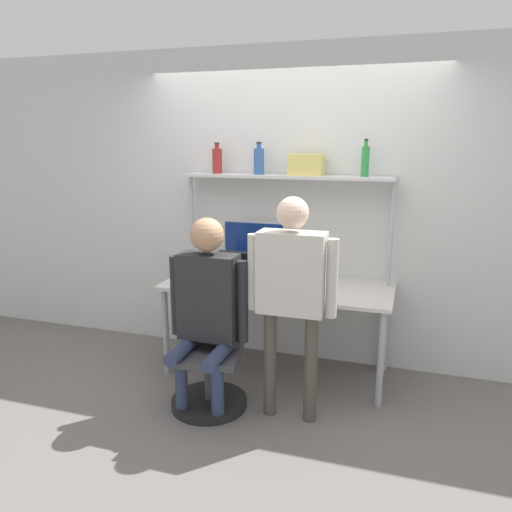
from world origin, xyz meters
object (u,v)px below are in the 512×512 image
(cell_phone, at_px, (262,288))
(person_seated, at_px, (207,300))
(person_standing, at_px, (292,282))
(bottle_red, at_px, (217,160))
(office_chair, at_px, (210,370))
(storage_box, at_px, (306,165))
(bottle_green, at_px, (365,161))
(laptop, at_px, (232,276))
(monitor, at_px, (254,248))
(bottle_blue, at_px, (259,161))

(cell_phone, relative_size, person_seated, 0.11)
(person_seated, relative_size, person_standing, 0.89)
(person_seated, height_order, bottle_red, bottle_red)
(office_chair, relative_size, storage_box, 3.28)
(bottle_red, height_order, bottle_green, bottle_green)
(laptop, distance_m, storage_box, 1.08)
(monitor, xyz_separation_m, person_seated, (-0.06, -0.89, -0.20))
(person_seated, bearing_deg, cell_phone, 66.18)
(cell_phone, bearing_deg, office_chair, -116.23)
(office_chair, relative_size, bottle_blue, 3.35)
(bottle_red, bearing_deg, office_chair, -72.86)
(monitor, xyz_separation_m, person_standing, (0.54, -0.85, -0.02))
(person_standing, distance_m, bottle_blue, 1.28)
(monitor, xyz_separation_m, office_chair, (-0.07, -0.85, -0.76))
(person_standing, distance_m, bottle_green, 1.23)
(laptop, distance_m, office_chair, 0.80)
(cell_phone, relative_size, bottle_blue, 0.56)
(person_seated, bearing_deg, storage_box, 62.48)
(cell_phone, bearing_deg, person_seated, -113.82)
(monitor, height_order, person_seated, person_seated)
(monitor, height_order, bottle_blue, bottle_blue)
(bottle_blue, bearing_deg, bottle_green, 0.00)
(bottle_green, distance_m, storage_box, 0.47)
(monitor, distance_m, cell_phone, 0.46)
(storage_box, bearing_deg, person_seated, -117.52)
(office_chair, distance_m, person_standing, 0.95)
(monitor, distance_m, storage_box, 0.83)
(person_seated, distance_m, bottle_blue, 1.33)
(office_chair, bearing_deg, bottle_blue, 83.86)
(laptop, relative_size, office_chair, 0.33)
(cell_phone, bearing_deg, bottle_red, 142.93)
(office_chair, height_order, bottle_blue, bottle_blue)
(monitor, distance_m, bottle_red, 0.81)
(person_seated, relative_size, bottle_red, 5.41)
(office_chair, height_order, bottle_green, bottle_green)
(laptop, height_order, office_chair, laptop)
(storage_box, bearing_deg, person_standing, -82.99)
(cell_phone, bearing_deg, person_standing, -54.23)
(cell_phone, distance_m, bottle_red, 1.18)
(bottle_red, distance_m, storage_box, 0.78)
(storage_box, bearing_deg, laptop, -145.76)
(office_chair, xyz_separation_m, person_seated, (0.01, -0.04, 0.56))
(monitor, height_order, laptop, monitor)
(person_standing, relative_size, bottle_blue, 5.92)
(cell_phone, xyz_separation_m, person_standing, (0.36, -0.50, 0.23))
(bottle_blue, bearing_deg, person_standing, -60.32)
(bottle_green, bearing_deg, person_standing, -111.77)
(bottle_red, bearing_deg, person_standing, -45.37)
(bottle_green, bearing_deg, cell_phone, -151.10)
(laptop, distance_m, cell_phone, 0.28)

